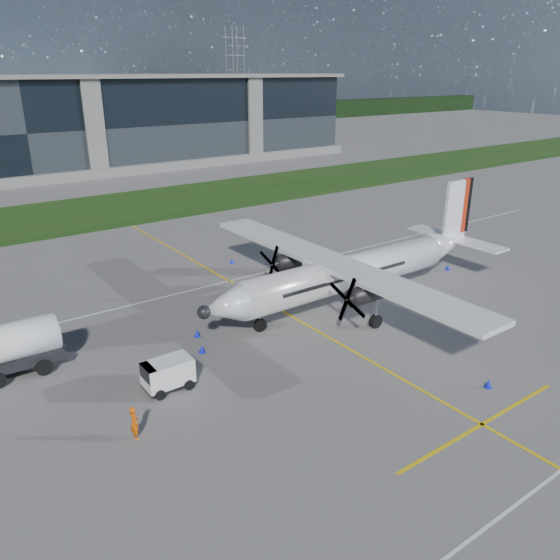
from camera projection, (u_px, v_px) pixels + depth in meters
ground at (102, 228)px, 59.78m from camera, size 400.00×400.00×0.00m
grass_strip at (80, 214)px, 65.82m from camera, size 400.00×18.00×0.04m
terminal_building at (12, 128)px, 87.35m from camera, size 120.00×20.00×15.00m
pylon_east at (235, 74)px, 184.09m from camera, size 9.00×4.60×30.00m
yellow_taxiway_centerline at (287, 314)px, 38.73m from camera, size 0.20×70.00×0.01m
turboprop_aircraft at (357, 251)px, 39.39m from camera, size 25.51×26.46×7.94m
baggage_tug at (168, 375)px, 29.37m from camera, size 2.79×1.68×1.68m
ground_crew_person at (134, 420)px, 25.30m from camera, size 0.60×0.82×1.96m
safety_cone_fwd at (202, 349)px, 33.35m from camera, size 0.36×0.36×0.50m
safety_cone_tail at (448, 267)px, 47.19m from camera, size 0.36×0.36×0.50m
safety_cone_stbdwing at (232, 260)px, 48.91m from camera, size 0.36×0.36×0.50m
safety_cone_portwing at (488, 383)px, 29.64m from camera, size 0.36×0.36×0.50m
safety_cone_nose_stbd at (197, 333)px, 35.35m from camera, size 0.36×0.36×0.50m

